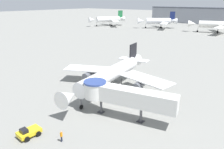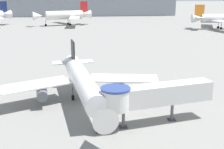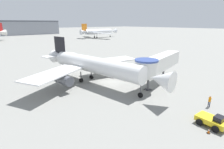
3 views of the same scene
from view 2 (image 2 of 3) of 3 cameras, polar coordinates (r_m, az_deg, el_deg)
ground_plane at (r=51.39m, az=-1.82°, el=-6.01°), size 800.00×800.00×0.00m
main_airplane at (r=52.12m, az=-5.42°, el=-1.36°), size 28.08×30.96×8.88m
jet_bridge at (r=44.33m, az=6.89°, el=-3.79°), size 16.73×6.61×5.97m
traffic_cone_starboard_wing at (r=52.44m, az=7.00°, el=-5.31°), size 0.39×0.39×0.65m
background_jet_red_tail at (r=165.03m, az=-8.54°, el=10.70°), size 30.18×32.24×11.97m
terminal_building at (r=223.02m, az=-7.76°, el=12.46°), size 145.31×20.17×14.16m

